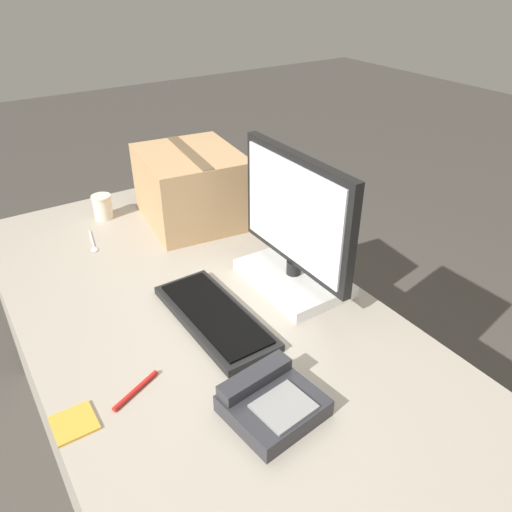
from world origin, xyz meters
name	(u,v)px	position (x,y,z in m)	size (l,w,h in m)	color
ground_plane	(212,477)	(0.00, 0.00, 0.00)	(12.00, 12.00, 0.00)	#47423D
office_desk	(207,404)	(0.00, 0.00, 0.38)	(1.80, 0.90, 0.75)	#A89E8E
monitor	(295,236)	(0.03, 0.30, 0.91)	(0.46, 0.22, 0.41)	white
keyboard	(215,316)	(0.06, 0.01, 0.76)	(0.41, 0.17, 0.03)	black
desk_phone	(271,402)	(0.40, -0.04, 0.78)	(0.20, 0.21, 0.07)	#2D2D33
paper_cup_left	(103,207)	(-0.70, -0.04, 0.80)	(0.07, 0.07, 0.09)	beige
spoon	(93,245)	(-0.52, -0.14, 0.75)	(0.16, 0.04, 0.00)	silver
cardboard_box	(192,187)	(-0.51, 0.24, 0.88)	(0.42, 0.37, 0.26)	tan
pen_marker	(136,390)	(0.19, -0.26, 0.76)	(0.07, 0.13, 0.01)	red
sticky_note_pad	(74,423)	(0.20, -0.41, 0.75)	(0.09, 0.09, 0.01)	gold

